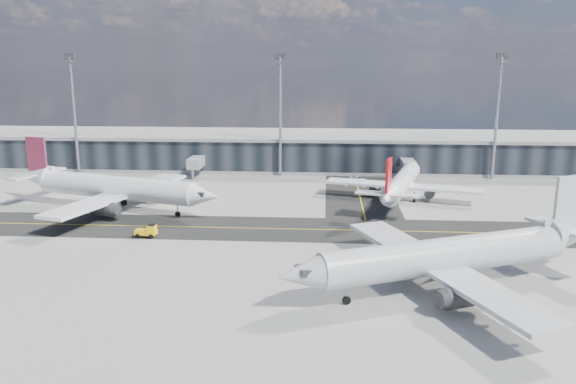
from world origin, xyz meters
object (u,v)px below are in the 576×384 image
airliner_af (113,188)px  baggage_tug (148,231)px  service_van (358,179)px  airliner_redtail (401,183)px  airliner_near (450,256)px

airliner_af → baggage_tug: 20.06m
airliner_af → baggage_tug: airliner_af is taller
baggage_tug → service_van: bearing=146.1°
baggage_tug → service_van: (35.03, 44.35, -0.36)m
airliner_af → airliner_redtail: size_ratio=1.18×
airliner_af → airliner_near: bearing=75.0°
airliner_near → baggage_tug: bearing=44.1°
airliner_af → baggage_tug: (11.44, -16.17, -3.19)m
airliner_af → service_van: bearing=138.2°
airliner_near → service_van: (-7.67, 61.90, -3.55)m
airliner_near → service_van: 62.47m
airliner_redtail → baggage_tug: airliner_redtail is taller
airliner_af → airliner_redtail: 55.06m
airliner_af → airliner_near: (54.13, -33.71, 0.00)m
baggage_tug → airliner_af: bearing=-140.3°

